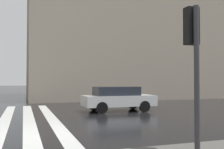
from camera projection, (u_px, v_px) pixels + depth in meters
ground_plane at (40, 135)px, 8.33m from camera, size 220.00×220.00×0.00m
zebra_crossing at (5, 119)px, 11.71m from camera, size 13.00×4.50×0.01m
traffic_signal_post at (193, 47)px, 5.88m from camera, size 0.44×0.30×3.24m
car_white at (118, 98)px, 15.05m from camera, size 1.85×4.10×1.41m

